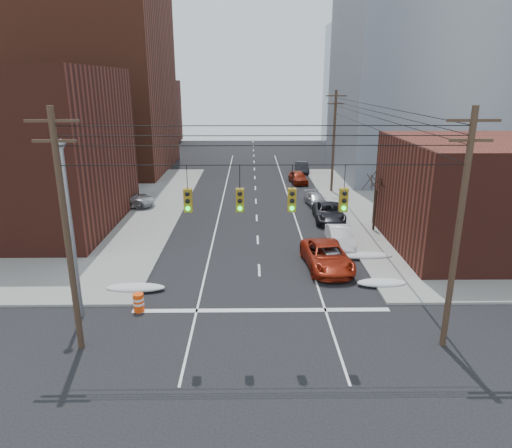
{
  "coord_description": "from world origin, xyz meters",
  "views": [
    {
      "loc": [
        -0.55,
        -15.73,
        11.94
      ],
      "look_at": [
        -0.2,
        12.63,
        3.0
      ],
      "focal_mm": 32.0,
      "sensor_mm": 36.0,
      "label": 1
    }
  ],
  "objects_px": {
    "parked_car_a": "(331,258)",
    "parked_car_e": "(298,177)",
    "red_pickup": "(327,256)",
    "lot_car_d": "(70,198)",
    "lot_car_a": "(73,220)",
    "lot_car_b": "(126,199)",
    "parked_car_f": "(302,168)",
    "parked_car_b": "(340,237)",
    "parked_car_d": "(316,200)",
    "parked_car_c": "(329,212)",
    "lot_car_c": "(68,213)",
    "construction_barrel": "(139,302)"
  },
  "relations": [
    {
      "from": "parked_car_e",
      "to": "lot_car_a",
      "type": "distance_m",
      "value": 27.18
    },
    {
      "from": "lot_car_b",
      "to": "parked_car_f",
      "type": "bearing_deg",
      "value": -45.75
    },
    {
      "from": "lot_car_b",
      "to": "construction_barrel",
      "type": "xyz_separation_m",
      "value": [
        6.1,
        -20.95,
        -0.39
      ]
    },
    {
      "from": "red_pickup",
      "to": "lot_car_d",
      "type": "relative_size",
      "value": 1.63
    },
    {
      "from": "parked_car_d",
      "to": "lot_car_d",
      "type": "relative_size",
      "value": 1.17
    },
    {
      "from": "lot_car_c",
      "to": "lot_car_d",
      "type": "xyz_separation_m",
      "value": [
        -1.94,
        5.65,
        -0.09
      ]
    },
    {
      "from": "parked_car_a",
      "to": "parked_car_e",
      "type": "distance_m",
      "value": 26.26
    },
    {
      "from": "lot_car_a",
      "to": "lot_car_c",
      "type": "relative_size",
      "value": 0.82
    },
    {
      "from": "lot_car_a",
      "to": "construction_barrel",
      "type": "xyz_separation_m",
      "value": [
        8.85,
        -14.49,
        -0.28
      ]
    },
    {
      "from": "lot_car_b",
      "to": "parked_car_d",
      "type": "bearing_deg",
      "value": -86.36
    },
    {
      "from": "red_pickup",
      "to": "parked_car_f",
      "type": "height_order",
      "value": "red_pickup"
    },
    {
      "from": "parked_car_d",
      "to": "lot_car_b",
      "type": "bearing_deg",
      "value": 174.93
    },
    {
      "from": "parked_car_b",
      "to": "parked_car_e",
      "type": "relative_size",
      "value": 1.04
    },
    {
      "from": "red_pickup",
      "to": "lot_car_d",
      "type": "xyz_separation_m",
      "value": [
        -23.05,
        16.18,
        -0.05
      ]
    },
    {
      "from": "parked_car_b",
      "to": "parked_car_d",
      "type": "bearing_deg",
      "value": 91.11
    },
    {
      "from": "parked_car_a",
      "to": "lot_car_d",
      "type": "xyz_separation_m",
      "value": [
        -23.36,
        16.18,
        0.09
      ]
    },
    {
      "from": "parked_car_f",
      "to": "parked_car_e",
      "type": "bearing_deg",
      "value": -100.61
    },
    {
      "from": "parked_car_c",
      "to": "construction_barrel",
      "type": "bearing_deg",
      "value": -125.75
    },
    {
      "from": "red_pickup",
      "to": "parked_car_d",
      "type": "bearing_deg",
      "value": 80.22
    },
    {
      "from": "parked_car_c",
      "to": "lot_car_c",
      "type": "distance_m",
      "value": 23.02
    },
    {
      "from": "parked_car_e",
      "to": "lot_car_d",
      "type": "distance_m",
      "value": 25.83
    },
    {
      "from": "red_pickup",
      "to": "parked_car_a",
      "type": "height_order",
      "value": "red_pickup"
    },
    {
      "from": "parked_car_a",
      "to": "parked_car_e",
      "type": "relative_size",
      "value": 0.9
    },
    {
      "from": "parked_car_c",
      "to": "parked_car_f",
      "type": "distance_m",
      "value": 22.05
    },
    {
      "from": "red_pickup",
      "to": "parked_car_e",
      "type": "xyz_separation_m",
      "value": [
        0.74,
        26.25,
        -0.07
      ]
    },
    {
      "from": "parked_car_a",
      "to": "lot_car_a",
      "type": "bearing_deg",
      "value": 149.51
    },
    {
      "from": "red_pickup",
      "to": "parked_car_a",
      "type": "xyz_separation_m",
      "value": [
        0.31,
        -0.01,
        -0.14
      ]
    },
    {
      "from": "red_pickup",
      "to": "lot_car_a",
      "type": "xyz_separation_m",
      "value": [
        -19.95,
        8.62,
        -0.02
      ]
    },
    {
      "from": "construction_barrel",
      "to": "lot_car_d",
      "type": "bearing_deg",
      "value": 118.45
    },
    {
      "from": "parked_car_d",
      "to": "lot_car_a",
      "type": "xyz_separation_m",
      "value": [
        -21.43,
        -7.18,
        0.19
      ]
    },
    {
      "from": "lot_car_d",
      "to": "red_pickup",
      "type": "bearing_deg",
      "value": -146.76
    },
    {
      "from": "lot_car_d",
      "to": "parked_car_c",
      "type": "bearing_deg",
      "value": -124.0
    },
    {
      "from": "red_pickup",
      "to": "lot_car_d",
      "type": "distance_m",
      "value": 28.16
    },
    {
      "from": "parked_car_b",
      "to": "parked_car_d",
      "type": "xyz_separation_m",
      "value": [
        -0.14,
        11.84,
        -0.14
      ]
    },
    {
      "from": "parked_car_d",
      "to": "parked_car_e",
      "type": "xyz_separation_m",
      "value": [
        -0.74,
        10.45,
        0.14
      ]
    },
    {
      "from": "parked_car_c",
      "to": "lot_car_b",
      "type": "relative_size",
      "value": 0.99
    },
    {
      "from": "parked_car_f",
      "to": "lot_car_d",
      "type": "xyz_separation_m",
      "value": [
        -24.96,
        -16.61,
        0.05
      ]
    },
    {
      "from": "red_pickup",
      "to": "parked_car_c",
      "type": "xyz_separation_m",
      "value": [
        1.91,
        10.73,
        -0.06
      ]
    },
    {
      "from": "red_pickup",
      "to": "parked_car_c",
      "type": "distance_m",
      "value": 10.9
    },
    {
      "from": "red_pickup",
      "to": "lot_car_c",
      "type": "bearing_deg",
      "value": 149.05
    },
    {
      "from": "parked_car_b",
      "to": "lot_car_d",
      "type": "relative_size",
      "value": 1.27
    },
    {
      "from": "parked_car_c",
      "to": "lot_car_a",
      "type": "height_order",
      "value": "parked_car_c"
    },
    {
      "from": "parked_car_d",
      "to": "parked_car_e",
      "type": "height_order",
      "value": "parked_car_e"
    },
    {
      "from": "parked_car_b",
      "to": "parked_car_d",
      "type": "distance_m",
      "value": 11.84
    },
    {
      "from": "red_pickup",
      "to": "parked_car_d",
      "type": "xyz_separation_m",
      "value": [
        1.48,
        15.8,
        -0.21
      ]
    },
    {
      "from": "lot_car_a",
      "to": "lot_car_c",
      "type": "distance_m",
      "value": 2.24
    },
    {
      "from": "parked_car_f",
      "to": "lot_car_c",
      "type": "xyz_separation_m",
      "value": [
        -23.01,
        -22.25,
        0.13
      ]
    },
    {
      "from": "lot_car_c",
      "to": "parked_car_b",
      "type": "bearing_deg",
      "value": -103.99
    },
    {
      "from": "lot_car_c",
      "to": "lot_car_b",
      "type": "bearing_deg",
      "value": -38.49
    },
    {
      "from": "parked_car_a",
      "to": "parked_car_c",
      "type": "relative_size",
      "value": 0.73
    }
  ]
}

